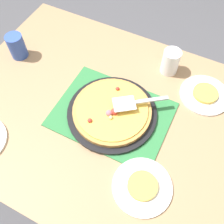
# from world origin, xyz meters

# --- Properties ---
(ground_plane) EXTENTS (8.00, 8.00, 0.00)m
(ground_plane) POSITION_xyz_m (0.00, 0.00, 0.00)
(ground_plane) COLOR #4C4C51
(dining_table) EXTENTS (1.40, 1.00, 0.75)m
(dining_table) POSITION_xyz_m (0.00, 0.00, 0.64)
(dining_table) COLOR #9E7A56
(dining_table) RESTS_ON ground_plane
(placemat) EXTENTS (0.48, 0.36, 0.01)m
(placemat) POSITION_xyz_m (0.00, 0.00, 0.75)
(placemat) COLOR #2D753D
(placemat) RESTS_ON dining_table
(pizza_pan) EXTENTS (0.38, 0.38, 0.01)m
(pizza_pan) POSITION_xyz_m (0.00, 0.00, 0.76)
(pizza_pan) COLOR black
(pizza_pan) RESTS_ON placemat
(pizza) EXTENTS (0.33, 0.33, 0.05)m
(pizza) POSITION_xyz_m (0.00, -0.00, 0.78)
(pizza) COLOR #B78442
(pizza) RESTS_ON pizza_pan
(plate_near_left) EXTENTS (0.22, 0.22, 0.01)m
(plate_near_left) POSITION_xyz_m (0.24, -0.23, 0.76)
(plate_near_left) COLOR white
(plate_near_left) RESTS_ON dining_table
(plate_far_right) EXTENTS (0.22, 0.22, 0.01)m
(plate_far_right) POSITION_xyz_m (0.33, 0.27, 0.76)
(plate_far_right) COLOR white
(plate_far_right) RESTS_ON dining_table
(served_slice_left) EXTENTS (0.11, 0.11, 0.02)m
(served_slice_left) POSITION_xyz_m (0.24, -0.23, 0.77)
(served_slice_left) COLOR #EAB747
(served_slice_left) RESTS_ON plate_near_left
(served_slice_right) EXTENTS (0.11, 0.11, 0.02)m
(served_slice_right) POSITION_xyz_m (0.33, 0.27, 0.77)
(served_slice_right) COLOR #EAB747
(served_slice_right) RESTS_ON plate_far_right
(cup_near) EXTENTS (0.08, 0.08, 0.12)m
(cup_near) POSITION_xyz_m (-0.56, 0.11, 0.81)
(cup_near) COLOR #3351AD
(cup_near) RESTS_ON dining_table
(cup_far) EXTENTS (0.08, 0.08, 0.12)m
(cup_far) POSITION_xyz_m (0.13, 0.34, 0.81)
(cup_far) COLOR white
(cup_far) RESTS_ON dining_table
(pizza_server) EXTENTS (0.21, 0.17, 0.01)m
(pizza_server) POSITION_xyz_m (0.08, 0.06, 0.82)
(pizza_server) COLOR silver
(pizza_server) RESTS_ON pizza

